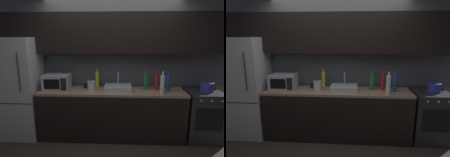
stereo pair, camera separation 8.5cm
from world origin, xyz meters
TOP-DOWN VIEW (x-y plane):
  - back_wall at (0.00, 1.20)m, footprint 4.33×0.44m
  - counter_run at (0.00, 0.90)m, footprint 2.59×0.60m
  - refrigerator at (-1.68, 0.90)m, footprint 0.68×0.69m
  - oven_range at (1.64, 0.90)m, footprint 0.60×0.62m
  - microwave at (-1.00, 0.92)m, footprint 0.46×0.35m
  - sink_basin at (0.11, 0.93)m, footprint 0.48×0.38m
  - kettle at (-0.36, 0.85)m, footprint 0.17×0.14m
  - wine_bottle_yellow at (-0.28, 1.07)m, footprint 0.07×0.07m
  - wine_bottle_green at (0.61, 0.96)m, footprint 0.08×0.08m
  - wine_bottle_clear at (0.85, 0.70)m, footprint 0.08×0.08m
  - wine_bottle_blue at (0.99, 0.86)m, footprint 0.07×0.07m
  - wine_bottle_red at (0.80, 0.96)m, footprint 0.07×0.07m
  - mug_dark at (-0.49, 1.03)m, footprint 0.08×0.08m
  - cooking_pot at (1.67, 0.90)m, footprint 0.23×0.23m

SIDE VIEW (x-z plane):
  - counter_run at x=0.00m, z-range 0.00..0.90m
  - oven_range at x=1.64m, z-range 0.00..0.90m
  - refrigerator at x=-1.68m, z-range 0.00..1.83m
  - sink_basin at x=0.11m, z-range 0.79..1.09m
  - mug_dark at x=-0.49m, z-range 0.90..0.99m
  - cooking_pot at x=1.67m, z-range 0.90..1.06m
  - kettle at x=-0.36m, z-range 0.89..1.08m
  - microwave at x=-1.00m, z-range 0.90..1.17m
  - wine_bottle_yellow at x=-0.28m, z-range 0.87..1.23m
  - wine_bottle_green at x=0.61m, z-range 0.87..1.23m
  - wine_bottle_red at x=0.80m, z-range 0.87..1.23m
  - wine_bottle_clear at x=0.85m, z-range 0.87..1.26m
  - wine_bottle_blue at x=0.99m, z-range 0.87..1.26m
  - back_wall at x=0.00m, z-range 0.30..2.80m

